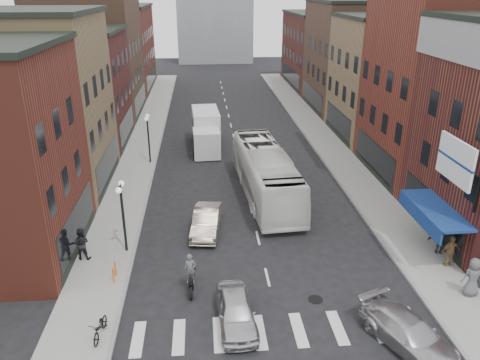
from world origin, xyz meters
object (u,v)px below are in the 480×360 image
streetlamp_near (122,205)px  ped_right_b (451,251)px  sedan_left_far (206,221)px  bike_rack (114,272)px  curb_car (409,333)px  sedan_left_near (236,311)px  parked_bicycle (100,327)px  streetlamp_far (148,130)px  box_truck (206,131)px  ped_right_c (473,277)px  motorcycle_rider (191,274)px  ped_left_solo (81,244)px  transit_bus (266,173)px  ped_right_a (441,237)px  billboard_sign (457,162)px

streetlamp_near → ped_right_b: (16.90, -2.94, -1.89)m
sedan_left_far → bike_rack: bearing=-127.3°
streetlamp_near → curb_car: (12.40, -8.34, -2.25)m
sedan_left_near → curb_car: size_ratio=0.86×
sedan_left_far → parked_bicycle: bearing=-109.9°
streetlamp_far → box_truck: size_ratio=0.54×
bike_rack → ped_right_b: ped_right_b is taller
streetlamp_near → parked_bicycle: streetlamp_near is taller
streetlamp_far → ped_right_b: (16.90, -16.94, -1.89)m
parked_bicycle → ped_right_c: ped_right_c is taller
motorcycle_rider → ped_left_solo: bearing=149.9°
ped_right_c → streetlamp_near: bearing=-16.5°
ped_left_solo → streetlamp_near: bearing=-158.4°
sedan_left_near → sedan_left_far: size_ratio=0.92×
streetlamp_near → transit_bus: bearing=38.6°
ped_right_c → ped_right_a: bearing=-93.5°
billboard_sign → curb_car: (-3.59, -4.84, -5.47)m
curb_car → ped_left_solo: bearing=129.3°
box_truck → ped_right_c: size_ratio=3.94×
sedan_left_near → ped_right_c: (11.11, 0.98, 0.44)m
transit_bus → curb_car: 15.72m
box_truck → sedan_left_near: box_truck is taller
bike_rack → motorcycle_rider: bearing=-16.5°
curb_car → box_truck: bearing=83.5°
billboard_sign → sedan_left_far: 13.90m
bike_rack → parked_bicycle: parked_bicycle is taller
streetlamp_far → sedan_left_near: (5.56, -20.39, -2.24)m
billboard_sign → transit_bus: (-7.37, 10.37, -4.44)m
curb_car → ped_left_solo: ped_left_solo is taller
ped_right_a → billboard_sign: bearing=81.8°
bike_rack → billboard_sign: bearing=-2.8°
box_truck → ped_right_a: size_ratio=3.84×
box_truck → ped_right_c: bearing=-65.6°
sedan_left_near → billboard_sign: bearing=12.2°
ped_right_a → ped_right_b: (-0.10, -1.27, -0.12)m
sedan_left_near → curb_car: bearing=-19.2°
billboard_sign → streetlamp_near: size_ratio=0.90×
curb_car → streetlamp_near: bearing=123.1°
streetlamp_near → motorcycle_rider: size_ratio=2.03×
streetlamp_near → box_truck: streetlamp_near is taller
curb_car → billboard_sign: bearing=30.5°
sedan_left_near → ped_right_b: 11.86m
motorcycle_rider → sedan_left_near: size_ratio=0.51×
billboard_sign → motorcycle_rider: bearing=-178.5°
transit_bus → ped_right_c: size_ratio=6.30×
motorcycle_rider → sedan_left_near: 3.25m
billboard_sign → streetlamp_far: bearing=132.4°
billboard_sign → ped_left_solo: billboard_sign is taller
box_truck → ped_right_c: 26.05m
bike_rack → ped_right_a: 17.23m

